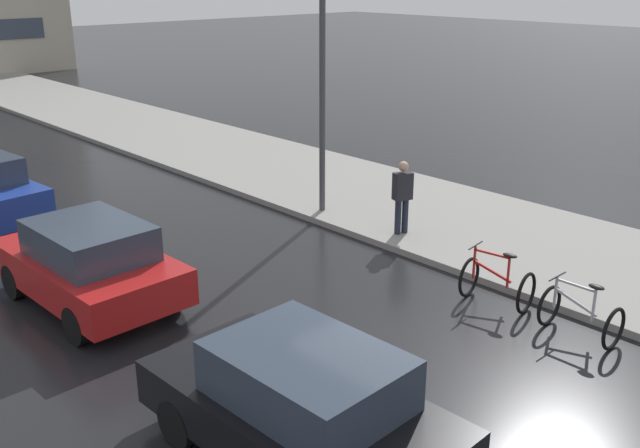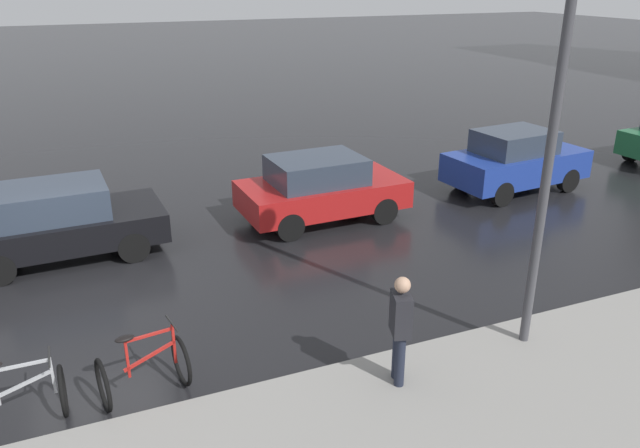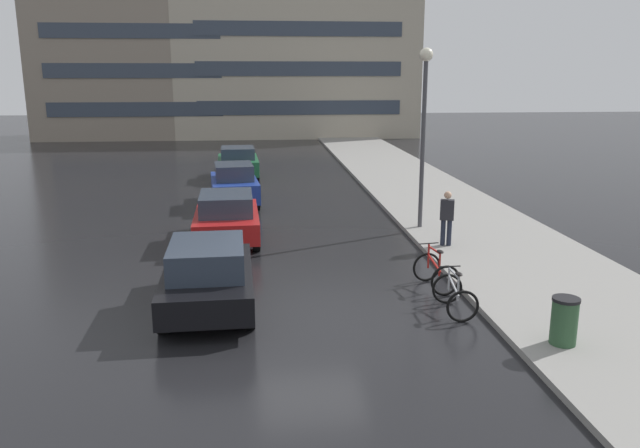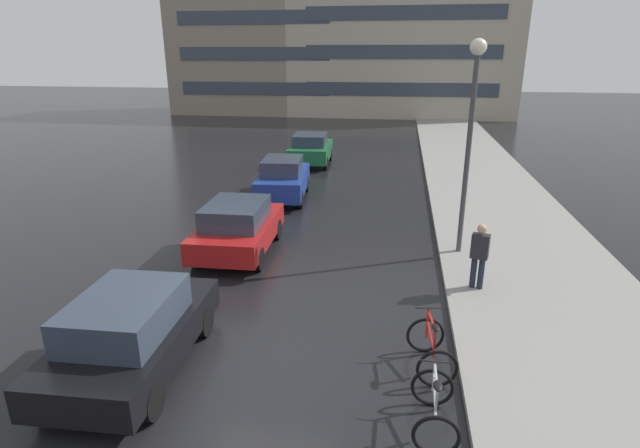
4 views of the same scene
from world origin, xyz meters
TOP-DOWN VIEW (x-y plane):
  - ground_plane at (0.00, 0.00)m, footprint 140.00×140.00m
  - sidewalk_kerb at (6.00, 10.00)m, footprint 4.80×60.00m
  - bicycle_nearest at (3.05, -0.96)m, footprint 0.71×1.18m
  - bicycle_second at (3.08, 0.64)m, footprint 0.90×1.24m
  - car_black at (-2.30, -0.24)m, footprint 2.06×4.08m
  - car_red at (-2.16, 5.51)m, footprint 2.05×3.90m
  - car_blue at (-2.13, 11.15)m, footprint 2.09×3.96m
  - car_green at (-2.18, 17.60)m, footprint 2.12×3.83m
  - pedestrian at (4.32, 3.94)m, footprint 0.45×0.35m
  - streetlamp at (4.15, 6.30)m, footprint 0.43×0.43m
  - trash_bin at (4.48, -3.03)m, footprint 0.51×0.51m
  - building_facade_main at (2.13, 39.90)m, footprint 19.50×7.30m
  - building_facade_side at (-10.49, 40.00)m, footprint 16.19×7.40m

SIDE VIEW (x-z plane):
  - ground_plane at x=0.00m, z-range 0.00..0.00m
  - sidewalk_kerb at x=6.00m, z-range 0.00..0.14m
  - bicycle_nearest at x=3.05m, z-range -0.09..0.89m
  - bicycle_second at x=3.08m, z-range -0.10..0.92m
  - trash_bin at x=4.48m, z-range 0.00..1.05m
  - car_black at x=-2.30m, z-range 0.02..1.57m
  - car_red at x=-2.16m, z-range 0.02..1.56m
  - car_green at x=-2.18m, z-range 0.02..1.60m
  - car_blue at x=-2.13m, z-range 0.00..1.66m
  - pedestrian at x=4.32m, z-range 0.12..1.88m
  - streetlamp at x=4.15m, z-range 1.03..6.92m
  - building_facade_side at x=-10.49m, z-range 0.00..13.57m
  - building_facade_main at x=2.13m, z-range 0.00..13.96m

